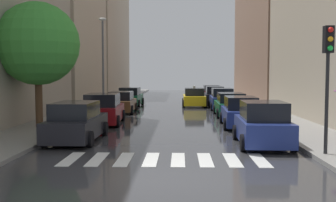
{
  "coord_description": "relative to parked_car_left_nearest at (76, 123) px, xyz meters",
  "views": [
    {
      "loc": [
        0.51,
        -10.49,
        2.85
      ],
      "look_at": [
        -0.47,
        22.05,
        0.65
      ],
      "focal_mm": 42.77,
      "sensor_mm": 36.0,
      "label": 1
    }
  ],
  "objects": [
    {
      "name": "sidewalk_left",
      "position": [
        -2.6,
        17.71,
        -0.71
      ],
      "size": [
        3.0,
        72.0,
        0.15
      ],
      "primitive_type": "cube",
      "color": "gray",
      "rests_on": "ground"
    },
    {
      "name": "street_tree_left",
      "position": [
        -2.78,
        3.33,
        3.59
      ],
      "size": [
        4.2,
        4.2,
        6.33
      ],
      "color": "#513823",
      "rests_on": "sidewalk_left"
    },
    {
      "name": "parked_car_right_second",
      "position": [
        7.66,
        4.79,
        -0.01
      ],
      "size": [
        2.1,
        4.48,
        1.65
      ],
      "rotation": [
        0.0,
        0.0,
        1.54
      ],
      "color": "navy",
      "rests_on": "ground"
    },
    {
      "name": "traffic_light_right_corner",
      "position": [
        9.35,
        -3.23,
        2.5
      ],
      "size": [
        0.3,
        0.42,
        4.3
      ],
      "color": "black",
      "rests_on": "sidewalk_right"
    },
    {
      "name": "parked_car_right_third",
      "position": [
        7.82,
        10.23,
        -0.03
      ],
      "size": [
        2.13,
        4.59,
        1.59
      ],
      "rotation": [
        0.0,
        0.0,
        1.56
      ],
      "color": "#0C4C2D",
      "rests_on": "ground"
    },
    {
      "name": "building_left_far",
      "position": [
        -7.1,
        40.27,
        7.94
      ],
      "size": [
        6.0,
        19.99,
        17.45
      ],
      "primitive_type": "cube",
      "color": "#B2A38C",
      "rests_on": "ground"
    },
    {
      "name": "building_left_mid",
      "position": [
        -7.1,
        22.36,
        5.56
      ],
      "size": [
        6.0,
        14.07,
        12.68
      ],
      "primitive_type": "cube",
      "color": "#B2A38C",
      "rests_on": "ground"
    },
    {
      "name": "parked_car_right_nearest",
      "position": [
        7.7,
        -0.87,
        0.04
      ],
      "size": [
        2.14,
        4.09,
        1.77
      ],
      "rotation": [
        0.0,
        0.0,
        1.54
      ],
      "color": "navy",
      "rests_on": "ground"
    },
    {
      "name": "parked_car_left_nearest",
      "position": [
        0.0,
        0.0,
        0.0
      ],
      "size": [
        2.05,
        4.57,
        1.67
      ],
      "rotation": [
        0.0,
        0.0,
        1.57
      ],
      "color": "black",
      "rests_on": "ground"
    },
    {
      "name": "parked_car_left_fourth",
      "position": [
        -0.02,
        18.61,
        -0.01
      ],
      "size": [
        2.15,
        4.11,
        1.66
      ],
      "rotation": [
        0.0,
        0.0,
        1.54
      ],
      "color": "#0C4C2D",
      "rests_on": "ground"
    },
    {
      "name": "taxi_midroad",
      "position": [
        5.65,
        18.47,
        -0.02
      ],
      "size": [
        2.08,
        4.57,
        1.81
      ],
      "rotation": [
        0.0,
        0.0,
        1.57
      ],
      "color": "yellow",
      "rests_on": "ground"
    },
    {
      "name": "ground_plane",
      "position": [
        3.9,
        17.71,
        -0.8
      ],
      "size": [
        28.0,
        72.0,
        0.04
      ],
      "primitive_type": "cube",
      "color": "#343437"
    },
    {
      "name": "lamp_post_left",
      "position": [
        -1.65,
        14.59,
        3.45
      ],
      "size": [
        0.6,
        0.28,
        7.09
      ],
      "color": "#595B60",
      "rests_on": "sidewalk_left"
    },
    {
      "name": "parked_car_right_sixth",
      "position": [
        7.83,
        27.28,
        -0.02
      ],
      "size": [
        2.07,
        4.28,
        1.62
      ],
      "rotation": [
        0.0,
        0.0,
        1.58
      ],
      "color": "maroon",
      "rests_on": "ground"
    },
    {
      "name": "parked_car_left_second",
      "position": [
        0.01,
        5.91,
        0.03
      ],
      "size": [
        2.33,
        4.71,
        1.74
      ],
      "rotation": [
        0.0,
        0.0,
        1.61
      ],
      "color": "maroon",
      "rests_on": "ground"
    },
    {
      "name": "sidewalk_right",
      "position": [
        10.4,
        17.71,
        -0.71
      ],
      "size": [
        3.0,
        72.0,
        0.15
      ],
      "primitive_type": "cube",
      "color": "gray",
      "rests_on": "ground"
    },
    {
      "name": "parked_car_right_fourth",
      "position": [
        7.8,
        15.69,
        0.02
      ],
      "size": [
        2.06,
        4.66,
        1.71
      ],
      "rotation": [
        0.0,
        0.0,
        1.55
      ],
      "color": "navy",
      "rests_on": "ground"
    },
    {
      "name": "crosswalk_stripes",
      "position": [
        3.9,
        -3.64,
        -0.78
      ],
      "size": [
        6.75,
        2.2,
        0.01
      ],
      "color": "silver",
      "rests_on": "ground"
    },
    {
      "name": "parked_car_left_third",
      "position": [
        0.08,
        12.61,
        -0.05
      ],
      "size": [
        2.02,
        4.24,
        1.57
      ],
      "rotation": [
        0.0,
        0.0,
        1.57
      ],
      "color": "brown",
      "rests_on": "ground"
    },
    {
      "name": "parked_car_right_fifth",
      "position": [
        7.69,
        21.45,
        0.0
      ],
      "size": [
        2.03,
        4.77,
        1.68
      ],
      "rotation": [
        0.0,
        0.0,
        1.56
      ],
      "color": "black",
      "rests_on": "ground"
    }
  ]
}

